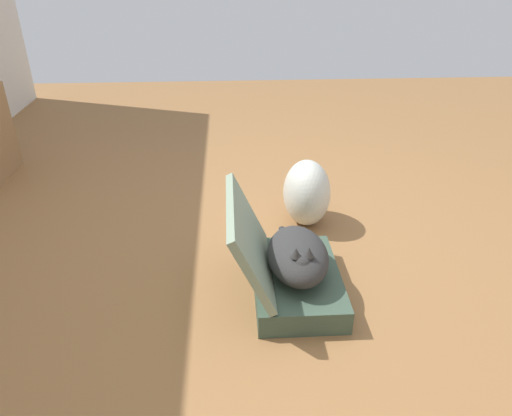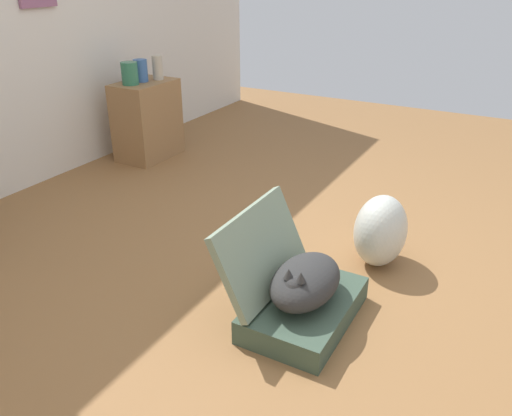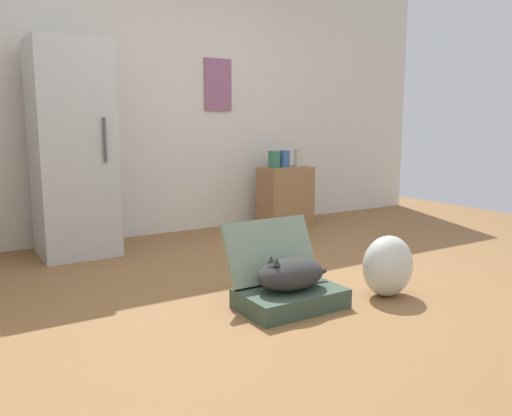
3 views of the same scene
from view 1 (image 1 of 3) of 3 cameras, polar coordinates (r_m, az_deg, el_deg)
ground_plane at (r=2.56m, az=-0.76°, el=-5.90°), size 7.68×7.68×0.00m
suitcase_base at (r=2.30m, az=4.86°, el=-8.80°), size 0.61×0.40×0.12m
suitcase_lid at (r=2.14m, az=-0.77°, el=-3.76°), size 0.61×0.20×0.38m
cat at (r=2.20m, az=5.03°, el=-5.72°), size 0.52×0.28×0.22m
plastic_bag_white at (r=2.80m, az=6.11°, el=1.84°), size 0.35×0.27×0.39m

